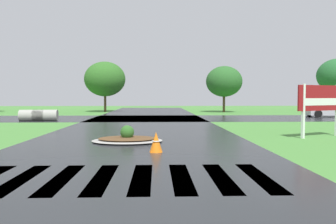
{
  "coord_description": "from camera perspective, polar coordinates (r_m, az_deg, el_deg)",
  "views": [
    {
      "loc": [
        0.79,
        -3.07,
        1.87
      ],
      "look_at": [
        1.2,
        8.72,
        1.3
      ],
      "focal_mm": 35.83,
      "sensor_mm": 36.0,
      "label": 1
    }
  ],
  "objects": [
    {
      "name": "estate_billboard",
      "position": [
        16.67,
        24.56,
        1.75
      ],
      "size": [
        2.62,
        1.27,
        2.4
      ],
      "rotation": [
        0.0,
        0.0,
        3.57
      ],
      "color": "white",
      "rests_on": "ground"
    },
    {
      "name": "median_island",
      "position": [
        13.74,
        -6.95,
        -4.53
      ],
      "size": [
        2.87,
        2.13,
        0.68
      ],
      "color": "#9E9B93",
      "rests_on": "ground"
    },
    {
      "name": "crosswalk_stripes",
      "position": [
        7.81,
        -7.86,
        -11.08
      ],
      "size": [
        6.75,
        2.89,
        0.01
      ],
      "color": "white",
      "rests_on": "ground"
    },
    {
      "name": "background_treeline",
      "position": [
        39.27,
        1.76,
        5.68
      ],
      "size": [
        46.26,
        5.88,
        6.35
      ],
      "color": "#4C3823",
      "rests_on": "ground"
    },
    {
      "name": "drainage_pipe_stack",
      "position": [
        26.85,
        -21.14,
        -0.53
      ],
      "size": [
        2.78,
        1.03,
        0.84
      ],
      "color": "#9E9B93",
      "rests_on": "ground"
    },
    {
      "name": "traffic_cone",
      "position": [
        11.14,
        -2.05,
        -5.18
      ],
      "size": [
        0.44,
        0.44,
        0.68
      ],
      "color": "orange",
      "rests_on": "ground"
    },
    {
      "name": "asphalt_roadway",
      "position": [
        13.23,
        -5.4,
        -5.37
      ],
      "size": [
        9.26,
        80.0,
        0.01
      ],
      "primitive_type": "cube",
      "color": "#232628",
      "rests_on": "ground"
    },
    {
      "name": "asphalt_cross_road",
      "position": [
        28.05,
        -3.59,
        -1.07
      ],
      "size": [
        90.0,
        8.33,
        0.01
      ],
      "primitive_type": "cube",
      "color": "#232628",
      "rests_on": "ground"
    },
    {
      "name": "car_dark_suv",
      "position": [
        33.22,
        25.58,
        0.28
      ],
      "size": [
        4.03,
        2.4,
        1.26
      ],
      "rotation": [
        0.0,
        0.0,
        -0.07
      ],
      "color": "#B7B7BF",
      "rests_on": "ground"
    }
  ]
}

